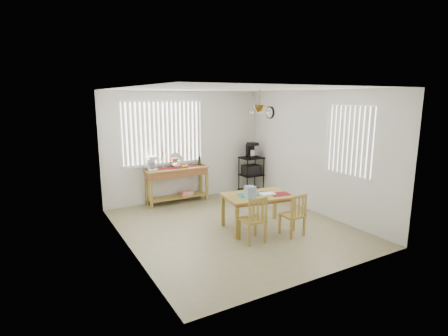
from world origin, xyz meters
TOP-DOWN VIEW (x-y plane):
  - ground at (0.00, 0.00)m, footprint 4.00×4.50m
  - room_shell at (0.00, 0.02)m, footprint 4.20×4.70m
  - sideboard at (-0.32, 2.02)m, footprint 1.48×0.42m
  - sideboard_items at (-0.57, 2.04)m, footprint 1.41×0.35m
  - wire_cart at (1.68, 1.90)m, footprint 0.55×0.44m
  - cart_items at (1.68, 1.91)m, footprint 0.22×0.26m
  - dining_table at (0.35, -0.28)m, footprint 1.35×0.98m
  - table_items at (0.22, -0.37)m, footprint 0.95×0.58m
  - chair_left at (-0.08, -0.79)m, footprint 0.40×0.40m
  - chair_right at (0.71, -0.89)m, footprint 0.37×0.37m

SIDE VIEW (x-z plane):
  - ground at x=0.00m, z-range -0.01..0.00m
  - chair_right at x=0.71m, z-range -0.01..0.77m
  - chair_left at x=-0.08m, z-range -0.01..0.81m
  - wire_cart at x=1.68m, z-range 0.09..1.03m
  - dining_table at x=0.35m, z-range 0.26..0.92m
  - sideboard at x=-0.32m, z-range 0.21..1.04m
  - table_items at x=0.22m, z-range 0.64..0.85m
  - sideboard_items at x=-0.57m, z-range 0.65..1.29m
  - cart_items at x=1.68m, z-range 0.92..1.31m
  - room_shell at x=0.00m, z-range 0.34..3.04m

